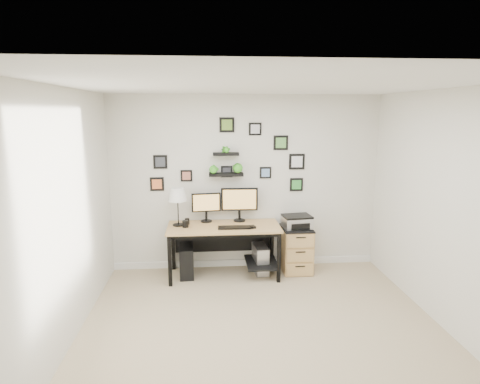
{
  "coord_description": "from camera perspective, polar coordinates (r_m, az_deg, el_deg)",
  "views": [
    {
      "loc": [
        -0.58,
        -3.88,
        2.36
      ],
      "look_at": [
        -0.1,
        1.83,
        1.2
      ],
      "focal_mm": 30.0,
      "sensor_mm": 36.0,
      "label": 1
    }
  ],
  "objects": [
    {
      "name": "keyboard",
      "position": [
        5.62,
        -0.81,
        -5.07
      ],
      "size": [
        0.46,
        0.15,
        0.02
      ],
      "primitive_type": "cube",
      "rotation": [
        0.0,
        0.0,
        -0.02
      ],
      "color": "black",
      "rests_on": "desk"
    },
    {
      "name": "room",
      "position": [
        6.33,
        0.81,
        -9.97
      ],
      "size": [
        4.0,
        4.0,
        4.0
      ],
      "color": "tan",
      "rests_on": "ground"
    },
    {
      "name": "pc_tower_black",
      "position": [
        5.96,
        -7.62,
        -9.69
      ],
      "size": [
        0.22,
        0.45,
        0.44
      ],
      "primitive_type": "cube",
      "rotation": [
        0.0,
        0.0,
        0.05
      ],
      "color": "black",
      "rests_on": "ground"
    },
    {
      "name": "file_cabinet",
      "position": [
        6.1,
        8.02,
        -8.06
      ],
      "size": [
        0.43,
        0.53,
        0.67
      ],
      "color": "tan",
      "rests_on": "ground"
    },
    {
      "name": "mouse",
      "position": [
        5.64,
        1.81,
        -4.98
      ],
      "size": [
        0.09,
        0.12,
        0.03
      ],
      "primitive_type": "cube",
      "rotation": [
        0.0,
        0.0,
        0.24
      ],
      "color": "black",
      "rests_on": "desk"
    },
    {
      "name": "desk",
      "position": [
        5.81,
        -1.98,
        -5.91
      ],
      "size": [
        1.6,
        0.7,
        0.75
      ],
      "color": "tan",
      "rests_on": "ground"
    },
    {
      "name": "monitor_left",
      "position": [
        5.9,
        -4.83,
        -1.87
      ],
      "size": [
        0.42,
        0.18,
        0.43
      ],
      "color": "black",
      "rests_on": "desk"
    },
    {
      "name": "mug",
      "position": [
        5.71,
        -7.77,
        -4.51
      ],
      "size": [
        0.09,
        0.09,
        0.1
      ],
      "primitive_type": "cylinder",
      "color": "black",
      "rests_on": "desk"
    },
    {
      "name": "monitor_right",
      "position": [
        5.91,
        -0.08,
        -1.37
      ],
      "size": [
        0.54,
        0.18,
        0.5
      ],
      "color": "black",
      "rests_on": "desk"
    },
    {
      "name": "pc_tower_grey",
      "position": [
        6.03,
        2.92,
        -9.49
      ],
      "size": [
        0.22,
        0.43,
        0.41
      ],
      "color": "gray",
      "rests_on": "ground"
    },
    {
      "name": "printer",
      "position": [
        5.97,
        8.11,
        -4.17
      ],
      "size": [
        0.44,
        0.37,
        0.18
      ],
      "color": "silver",
      "rests_on": "file_cabinet"
    },
    {
      "name": "table_lamp",
      "position": [
        5.73,
        -8.87,
        -0.48
      ],
      "size": [
        0.27,
        0.27,
        0.55
      ],
      "color": "black",
      "rests_on": "desk"
    },
    {
      "name": "pen_cup",
      "position": [
        5.86,
        -7.53,
        -4.16
      ],
      "size": [
        0.07,
        0.07,
        0.09
      ],
      "primitive_type": "cylinder",
      "color": "black",
      "rests_on": "desk"
    },
    {
      "name": "wall_decor",
      "position": [
        5.86,
        -1.39,
        4.43
      ],
      "size": [
        2.29,
        0.18,
        1.1
      ],
      "color": "black",
      "rests_on": "ground"
    }
  ]
}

